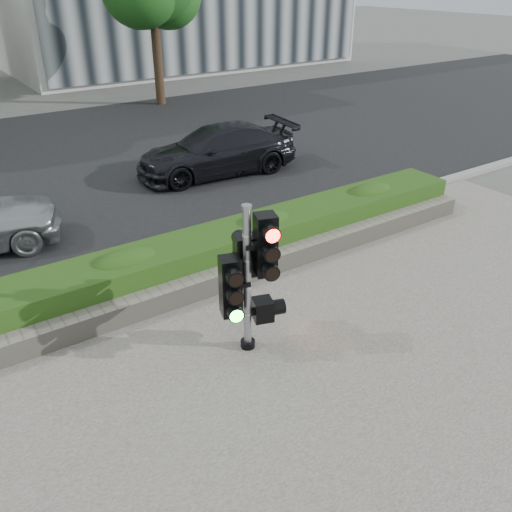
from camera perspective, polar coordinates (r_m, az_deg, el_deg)
name	(u,v)px	position (r m, az deg, el deg)	size (l,w,h in m)	color
ground	(281,351)	(7.78, 2.60, -9.93)	(120.00, 120.00, 0.00)	#51514C
sidewalk	(419,469)	(6.50, 16.74, -20.68)	(16.00, 11.00, 0.03)	#9E9389
road	(66,164)	(16.07, -19.39, 9.09)	(60.00, 13.00, 0.02)	black
curb	(179,260)	(10.04, -8.14, -0.40)	(60.00, 0.25, 0.12)	gray
stone_wall	(213,282)	(8.99, -4.59, -2.74)	(12.00, 0.32, 0.34)	gray
hedge	(193,258)	(9.41, -6.62, -0.17)	(12.00, 1.00, 0.68)	#3E7423
traffic_signal	(249,272)	(7.17, -0.77, -1.67)	(0.80, 0.66, 2.17)	black
car_dark	(217,150)	(14.31, -4.17, 11.03)	(1.72, 4.23, 1.23)	black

